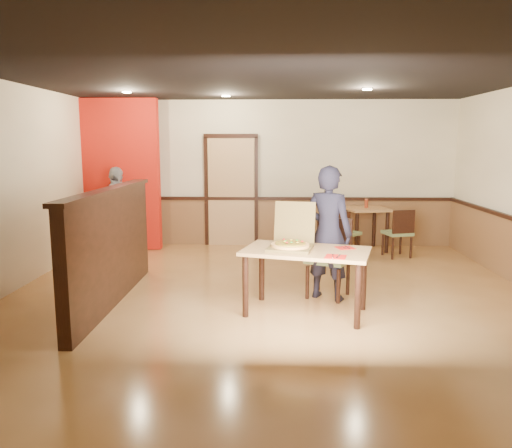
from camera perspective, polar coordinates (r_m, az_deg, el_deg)
The scene contains 23 objects.
floor at distance 6.51m, azimuth 1.84°, elevation -8.57°, with size 7.00×7.00×0.00m, color tan.
ceiling at distance 6.25m, azimuth 1.98°, elevation 16.70°, with size 7.00×7.00×0.00m, color black.
wall_back at distance 9.71m, azimuth 1.90°, elevation 5.77°, with size 7.00×7.00×0.00m, color #F7EAC1.
wainscot_back at distance 9.79m, azimuth 1.87°, elevation 0.20°, with size 7.00×0.04×0.90m, color brown.
chair_rail_back at distance 9.70m, azimuth 1.88°, elevation 2.93°, with size 7.00×0.06×0.06m, color black.
back_door at distance 9.73m, azimuth -2.84°, elevation 3.71°, with size 0.90×0.06×2.10m, color tan.
booth_partition at distance 6.44m, azimuth -16.23°, elevation -2.35°, with size 0.20×3.10×1.44m.
red_accent_panel at distance 9.66m, azimuth -15.66°, elevation 5.42°, with size 1.60×0.20×2.78m, color red.
spot_a at distance 8.35m, azimuth -14.56°, elevation 14.40°, with size 0.14×0.14×0.02m, color #FFECB2.
spot_b at distance 8.76m, azimuth -3.46°, elevation 14.41°, with size 0.14×0.14×0.02m, color #FFECB2.
spot_c at distance 7.86m, azimuth 12.58°, elevation 14.81°, with size 0.14×0.14×0.02m, color #FFECB2.
main_table at distance 5.84m, azimuth 5.75°, elevation -3.97°, with size 1.60×1.17×0.77m.
diner_chair at distance 6.60m, azimuth 8.50°, elevation -3.43°, with size 0.67×0.67×1.01m.
side_chair_left at distance 8.87m, azimuth 10.01°, elevation -0.82°, with size 0.59×0.59×0.84m.
side_chair_right at distance 9.04m, azimuth 16.05°, elevation -0.79°, with size 0.52×0.52×0.86m.
side_table at distance 9.51m, azimuth 12.47°, elevation 0.75°, with size 0.88×0.88×0.80m.
diner at distance 6.39m, azimuth 8.24°, elevation -1.04°, with size 0.63×0.41×1.72m, color black.
passerby at distance 9.34m, azimuth -15.60°, elevation 1.51°, with size 0.92×0.38×1.57m, color #97989F.
pizza_box at distance 5.85m, azimuth 4.03°, elevation -2.17°, with size 0.60×0.67×0.52m.
pizza at distance 5.80m, azimuth 3.93°, elevation -2.42°, with size 0.44×0.44×0.03m, color #F7B55A.
napkin_near at distance 5.49m, azimuth 9.08°, elevation -3.71°, with size 0.27×0.27×0.01m.
napkin_far at distance 5.97m, azimuth 10.15°, elevation -2.69°, with size 0.24×0.24×0.01m.
condiment at distance 9.48m, azimuth 12.50°, elevation 2.32°, with size 0.07×0.07×0.17m, color maroon.
Camera 1 is at (-0.01, -6.19, 1.99)m, focal length 35.00 mm.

